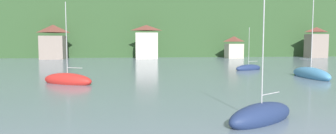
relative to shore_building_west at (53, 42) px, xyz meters
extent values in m
cube|color=#2D4C28|center=(23.79, 26.97, 5.67)|extent=(352.00, 43.68, 19.88)
ellipsoid|color=#2D4C28|center=(14.40, 37.89, 2.69)|extent=(246.40, 30.58, 54.09)
cube|color=gray|center=(0.00, 0.00, -1.31)|extent=(5.75, 5.74, 5.91)
pyramid|color=brown|center=(0.00, 0.00, 3.51)|extent=(6.04, 6.03, 2.01)
cube|color=beige|center=(23.79, -0.82, -0.88)|extent=(5.70, 4.09, 6.77)
pyramid|color=brown|center=(23.79, -0.82, 3.83)|extent=(5.98, 4.30, 1.43)
cube|color=#BCB29E|center=(47.59, -0.80, -2.33)|extent=(4.13, 4.13, 3.87)
pyramid|color=brown|center=(47.59, -0.80, 0.95)|extent=(4.34, 4.34, 1.45)
cube|color=gray|center=(71.38, -0.88, -0.99)|extent=(4.88, 3.98, 6.56)
pyramid|color=brown|center=(71.38, -0.88, 3.58)|extent=(5.13, 4.17, 1.39)
ellipsoid|color=teal|center=(41.46, -46.21, -3.88)|extent=(2.44, 7.65, 1.71)
cylinder|color=#B7B7BC|center=(41.46, -46.21, 1.86)|extent=(0.09, 0.09, 10.54)
cylinder|color=#ADADB2|center=(41.53, -44.86, -2.15)|extent=(0.23, 2.71, 0.08)
ellipsoid|color=navy|center=(27.14, -64.62, -3.96)|extent=(5.06, 4.02, 1.37)
cylinder|color=#B7B7BC|center=(27.14, -64.62, -0.57)|extent=(0.06, 0.06, 6.02)
cylinder|color=#ADADB2|center=(27.84, -64.16, -2.86)|extent=(1.44, 0.95, 0.05)
ellipsoid|color=navy|center=(37.91, -35.71, -4.00)|extent=(5.06, 3.21, 1.19)
cylinder|color=#B7B7BC|center=(37.91, -35.71, -0.73)|extent=(0.06, 0.06, 5.88)
cylinder|color=#ADADB2|center=(38.76, -35.33, -2.97)|extent=(1.72, 0.80, 0.05)
ellipsoid|color=red|center=(13.75, -48.33, -3.93)|extent=(5.99, 4.47, 1.50)
cylinder|color=#B7B7BC|center=(13.75, -48.33, 0.23)|extent=(0.07, 0.07, 7.49)
cylinder|color=#ADADB2|center=(14.58, -48.80, -2.62)|extent=(1.68, 1.00, 0.06)
camera|label=1|loc=(20.50, -79.35, -0.12)|focal=31.83mm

